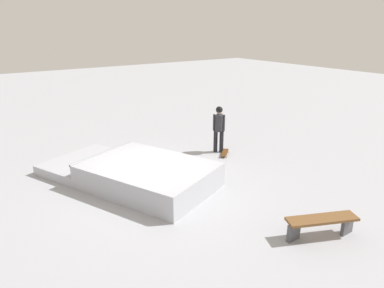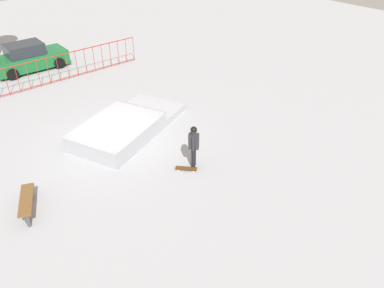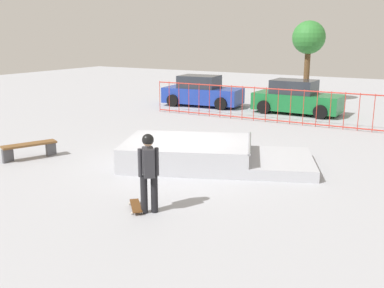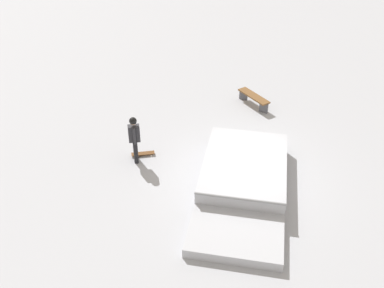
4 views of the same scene
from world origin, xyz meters
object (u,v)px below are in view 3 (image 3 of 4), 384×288
(parked_car_blue, at_px, (202,92))
(parked_car_green, at_px, (297,98))
(skateboard, at_px, (136,206))
(distant_tree, at_px, (309,39))
(skater, at_px, (149,167))
(park_bench, at_px, (30,147))
(skate_ramp, at_px, (203,154))

(parked_car_blue, xyz_separation_m, parked_car_green, (5.05, 0.22, 0.00))
(skateboard, height_order, distant_tree, distant_tree)
(skater, xyz_separation_m, distant_tree, (-1.80, 17.60, 2.43))
(parked_car_green, bearing_deg, distant_tree, 101.19)
(skater, xyz_separation_m, skateboard, (-0.37, -0.00, -0.93))
(skater, distance_m, parked_car_green, 13.60)
(park_bench, relative_size, parked_car_green, 0.39)
(skate_ramp, relative_size, parked_car_blue, 1.41)
(park_bench, height_order, parked_car_green, parked_car_green)
(skater, height_order, distant_tree, distant_tree)
(skater, bearing_deg, distant_tree, 142.77)
(parked_car_blue, height_order, parked_car_green, same)
(parked_car_blue, bearing_deg, skater, -71.43)
(skate_ramp, relative_size, skater, 3.47)
(parked_car_green, bearing_deg, skateboard, -86.26)
(distant_tree, bearing_deg, skateboard, -85.35)
(parked_car_green, bearing_deg, skater, -84.71)
(skate_ramp, relative_size, distant_tree, 1.35)
(skateboard, height_order, parked_car_green, parked_car_green)
(skate_ramp, xyz_separation_m, skateboard, (0.36, -3.72, -0.24))
(skater, xyz_separation_m, parked_car_green, (-1.06, 13.55, -0.28))
(skate_ramp, xyz_separation_m, skater, (0.73, -3.72, 0.69))
(parked_car_blue, relative_size, distant_tree, 0.96)
(parked_car_blue, bearing_deg, park_bench, -93.74)
(parked_car_blue, bearing_deg, skateboard, -72.75)
(skate_ramp, distance_m, park_bench, 5.34)
(skate_ramp, height_order, parked_car_blue, parked_car_blue)
(skate_ramp, height_order, distant_tree, distant_tree)
(skateboard, xyz_separation_m, parked_car_green, (-0.69, 13.56, 0.65))
(skater, height_order, park_bench, skater)
(skateboard, xyz_separation_m, park_bench, (-5.27, 1.63, 0.28))
(park_bench, bearing_deg, skateboard, -17.16)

